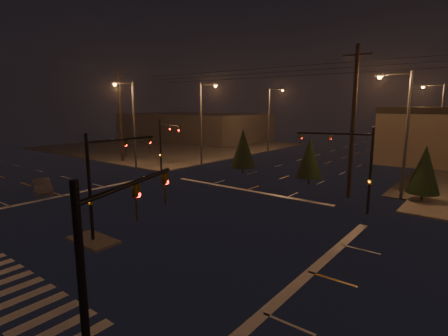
{
  "coord_description": "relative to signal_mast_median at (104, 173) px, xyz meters",
  "views": [
    {
      "loc": [
        16.93,
        -13.96,
        7.45
      ],
      "look_at": [
        1.84,
        5.43,
        3.0
      ],
      "focal_mm": 28.0,
      "sensor_mm": 36.0,
      "label": 1
    }
  ],
  "objects": [
    {
      "name": "commercial_block",
      "position": [
        -35.0,
        45.07,
        -0.95
      ],
      "size": [
        30.0,
        18.0,
        5.6
      ],
      "primitive_type": "cube",
      "color": "#433E3B",
      "rests_on": "ground"
    },
    {
      "name": "conifer_0",
      "position": [
        12.91,
        19.39,
        -1.18
      ],
      "size": [
        2.4,
        2.4,
        4.44
      ],
      "color": "black",
      "rests_on": "ground"
    },
    {
      "name": "streetlight_5",
      "position": [
        -16.0,
        14.26,
        2.05
      ],
      "size": [
        0.32,
        2.77,
        10.0
      ],
      "color": "#38383A",
      "rests_on": "ground"
    },
    {
      "name": "median_island",
      "position": [
        -0.0,
        -0.93,
        -3.68
      ],
      "size": [
        3.0,
        1.6,
        0.15
      ],
      "primitive_type": "cube",
      "color": "#47453F",
      "rests_on": "ground"
    },
    {
      "name": "signal_mast_median",
      "position": [
        0.0,
        0.0,
        0.0
      ],
      "size": [
        0.25,
        4.59,
        6.0
      ],
      "color": "black",
      "rests_on": "ground"
    },
    {
      "name": "conifer_4",
      "position": [
        3.38,
        19.59,
        -1.15
      ],
      "size": [
        2.43,
        2.43,
        4.5
      ],
      "color": "black",
      "rests_on": "ground"
    },
    {
      "name": "streetlight_1",
      "position": [
        -11.18,
        21.07,
        2.05
      ],
      "size": [
        2.77,
        0.32,
        10.0
      ],
      "color": "#38383A",
      "rests_on": "ground"
    },
    {
      "name": "utility_pole_1",
      "position": [
        8.0,
        17.07,
        2.38
      ],
      "size": [
        2.2,
        0.32,
        12.0
      ],
      "color": "black",
      "rests_on": "ground"
    },
    {
      "name": "car_crossing",
      "position": [
        -13.06,
        2.38,
        -3.11
      ],
      "size": [
        4.12,
        2.56,
        1.28
      ],
      "primitive_type": "imported",
      "rotation": [
        0.0,
        0.0,
        1.23
      ],
      "color": "#525359",
      "rests_on": "ground"
    },
    {
      "name": "conifer_3",
      "position": [
        -4.68,
        20.23,
        -0.95
      ],
      "size": [
        2.69,
        2.69,
        4.91
      ],
      "color": "black",
      "rests_on": "ground"
    },
    {
      "name": "stop_bar_far",
      "position": [
        -0.0,
        14.07,
        -3.75
      ],
      "size": [
        16.0,
        0.5,
        0.01
      ],
      "primitive_type": "cube",
      "color": "beige",
      "rests_on": "ground"
    },
    {
      "name": "signal_mast_se",
      "position": [
        10.23,
        -6.68,
        -0.04
      ],
      "size": [
        1.55,
        3.87,
        6.0
      ],
      "color": "black",
      "rests_on": "ground"
    },
    {
      "name": "signal_mast_nw",
      "position": [
        -9.5,
        13.21,
        0.04
      ],
      "size": [
        4.84,
        1.86,
        6.0
      ],
      "color": "black",
      "rests_on": "ground"
    },
    {
      "name": "streetlight_2",
      "position": [
        -11.18,
        37.07,
        2.05
      ],
      "size": [
        2.77,
        0.32,
        10.0
      ],
      "color": "#38383A",
      "rests_on": "ground"
    },
    {
      "name": "utility_pole_0",
      "position": [
        -22.0,
        17.07,
        2.38
      ],
      "size": [
        2.2,
        0.32,
        12.0
      ],
      "color": "black",
      "rests_on": "ground"
    },
    {
      "name": "signal_mast_ne",
      "position": [
        9.5,
        13.21,
        0.04
      ],
      "size": [
        4.84,
        1.86,
        6.0
      ],
      "color": "black",
      "rests_on": "ground"
    },
    {
      "name": "ground",
      "position": [
        -0.0,
        3.07,
        -3.75
      ],
      "size": [
        140.0,
        140.0,
        0.0
      ],
      "primitive_type": "plane",
      "color": "black",
      "rests_on": "ground"
    },
    {
      "name": "streetlight_3",
      "position": [
        11.18,
        19.07,
        2.05
      ],
      "size": [
        2.77,
        0.32,
        10.0
      ],
      "color": "#38383A",
      "rests_on": "ground"
    },
    {
      "name": "streetlight_4",
      "position": [
        11.18,
        39.07,
        2.05
      ],
      "size": [
        2.77,
        0.32,
        10.0
      ],
      "color": "#38383A",
      "rests_on": "ground"
    },
    {
      "name": "sidewalk_nw",
      "position": [
        -30.0,
        33.07,
        -3.69
      ],
      "size": [
        36.0,
        36.0,
        0.12
      ],
      "primitive_type": "cube",
      "color": "#47453F",
      "rests_on": "ground"
    }
  ]
}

